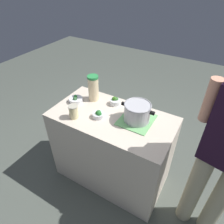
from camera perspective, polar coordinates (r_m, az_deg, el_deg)
name	(u,v)px	position (r m, az deg, el deg)	size (l,w,h in m)	color
ground_plane	(112,174)	(2.47, 0.00, -17.25)	(8.00, 8.00, 0.00)	#4F554D
counter_slab	(112,149)	(2.13, 0.00, -10.43)	(1.15, 0.61, 0.87)	beige
dish_cloth	(136,120)	(1.81, 6.99, -2.23)	(0.29, 0.31, 0.01)	#75BE72
cooking_pot	(137,112)	(1.75, 7.21, 0.05)	(0.31, 0.24, 0.17)	#B7B7BC
lemonade_pitcher	(93,88)	(2.01, -5.33, 6.84)	(0.11, 0.11, 0.27)	beige
mason_jar	(74,112)	(1.82, -10.91, 0.10)	(0.09, 0.09, 0.13)	beige
broccoli_bowl_front	(98,114)	(1.81, -3.92, -0.70)	(0.11, 0.11, 0.08)	silver
broccoli_bowl_center	(76,100)	(2.05, -10.30, 3.47)	(0.14, 0.14, 0.07)	silver
broccoli_bowl_back	(115,101)	(1.98, 0.89, 3.12)	(0.10, 0.10, 0.08)	silver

